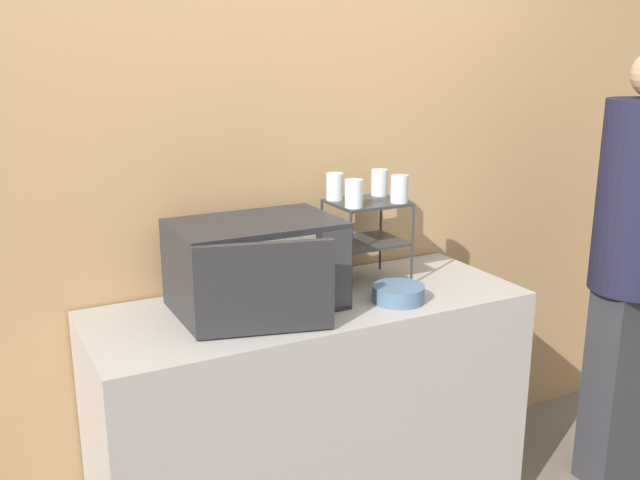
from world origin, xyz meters
TOP-DOWN VIEW (x-y plane):
  - wall_back at (0.00, 0.64)m, footprint 8.00×0.06m
  - counter at (0.00, 0.30)m, footprint 1.56×0.60m
  - microwave at (-0.19, 0.33)m, footprint 0.57×0.50m
  - dish_rack at (0.29, 0.40)m, footprint 0.28×0.23m
  - glass_front_left at (0.19, 0.33)m, footprint 0.07×0.07m
  - glass_back_right at (0.39, 0.48)m, footprint 0.07×0.07m
  - glass_front_right at (0.39, 0.33)m, footprint 0.07×0.07m
  - glass_back_left at (0.20, 0.48)m, footprint 0.07×0.07m
  - bowl at (0.28, 0.16)m, footprint 0.19×0.19m
  - person at (1.27, -0.02)m, footprint 0.33×0.33m

SIDE VIEW (x-z plane):
  - counter at x=0.00m, z-range 0.00..0.91m
  - bowl at x=0.28m, z-range 0.90..0.96m
  - person at x=1.27m, z-range 0.12..1.89m
  - microwave at x=-0.19m, z-range 0.91..1.21m
  - dish_rack at x=0.29m, z-range 0.98..1.29m
  - glass_front_left at x=0.19m, z-range 1.22..1.32m
  - glass_back_right at x=0.39m, z-range 1.22..1.32m
  - glass_front_right at x=0.39m, z-range 1.22..1.32m
  - glass_back_left at x=0.20m, z-range 1.22..1.32m
  - wall_back at x=0.00m, z-range 0.00..2.60m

